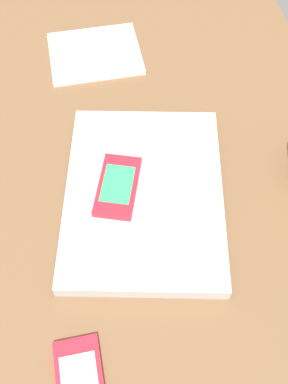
# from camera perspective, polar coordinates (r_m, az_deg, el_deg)

# --- Properties ---
(desk_surface) EXTENTS (1.20, 0.80, 0.03)m
(desk_surface) POSITION_cam_1_polar(r_m,az_deg,el_deg) (0.70, -0.40, -3.65)
(desk_surface) COLOR brown
(desk_surface) RESTS_ON ground
(laptop_closed) EXTENTS (0.37, 0.31, 0.03)m
(laptop_closed) POSITION_cam_1_polar(r_m,az_deg,el_deg) (0.70, -0.00, -0.33)
(laptop_closed) COLOR #B7BABC
(laptop_closed) RESTS_ON desk_surface
(cell_phone_on_laptop) EXTENTS (0.12, 0.09, 0.01)m
(cell_phone_on_laptop) POSITION_cam_1_polar(r_m,az_deg,el_deg) (0.68, -3.40, 0.76)
(cell_phone_on_laptop) COLOR red
(cell_phone_on_laptop) RESTS_ON laptop_closed
(cell_phone_on_desk) EXTENTS (0.11, 0.06, 0.01)m
(cell_phone_on_desk) POSITION_cam_1_polar(r_m,az_deg,el_deg) (0.61, -8.22, -23.21)
(cell_phone_on_desk) COLOR red
(cell_phone_on_desk) RESTS_ON desk_surface
(notepad) EXTENTS (0.15, 0.18, 0.01)m
(notepad) POSITION_cam_1_polar(r_m,az_deg,el_deg) (0.93, -6.32, 17.31)
(notepad) COLOR white
(notepad) RESTS_ON desk_surface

